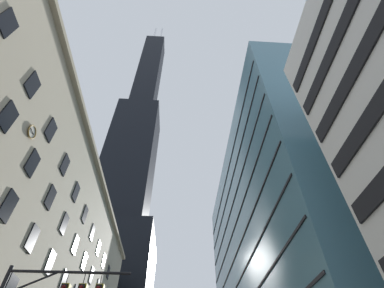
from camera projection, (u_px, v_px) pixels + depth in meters
name	position (u px, v px, depth m)	size (l,w,h in m)	color
station_building	(17.00, 265.00, 32.41)	(13.53, 60.37, 28.87)	#BCAF93
dark_skyscraper	(124.00, 189.00, 102.54)	(26.73, 26.73, 216.00)	black
glass_office_midrise	(290.00, 251.00, 43.84)	(17.59, 50.14, 41.27)	teal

